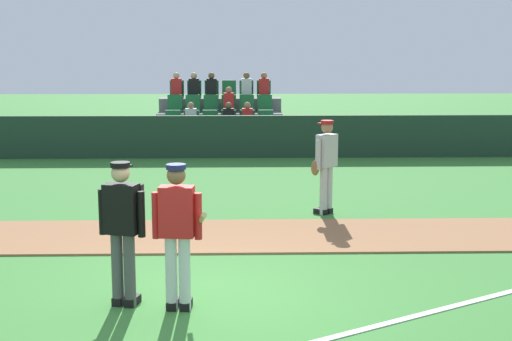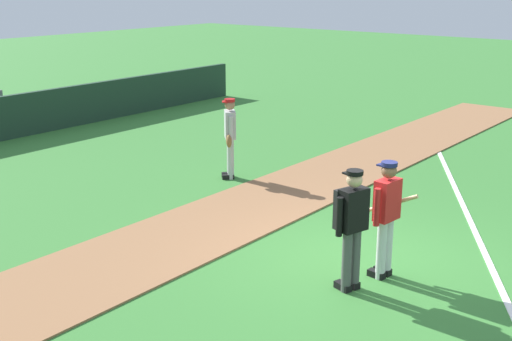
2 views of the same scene
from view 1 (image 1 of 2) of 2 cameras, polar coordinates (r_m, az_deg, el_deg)
The scene contains 8 objects.
ground_plane at distance 9.31m, azimuth -4.70°, elevation -9.81°, with size 80.00×80.00×0.00m, color #387A33.
infield_dirt_path at distance 12.13m, azimuth -3.93°, elevation -5.09°, with size 28.00×2.15×0.03m, color #936642.
foul_line_chalk at distance 9.17m, azimuth 14.52°, elevation -10.38°, with size 12.00×0.10×0.01m, color white.
dugout_fence at distance 20.58m, azimuth -2.94°, elevation 2.65°, with size 20.00×0.16×1.19m, color #1E3828.
stadium_bleachers at distance 22.45m, azimuth -2.82°, elevation 3.36°, with size 3.90×2.95×2.30m.
batter_red_jersey at distance 8.62m, azimuth -6.11°, elevation -4.70°, with size 0.66×0.79×1.76m.
umpire_home_plate at distance 8.87m, azimuth -10.34°, elevation -4.20°, with size 0.57×0.39×1.76m.
runner_grey_jersey at distance 13.60m, azimuth 5.46°, elevation 0.57°, with size 0.55×0.51×1.76m.
Camera 1 is at (0.52, -8.77, 3.09)m, focal length 51.32 mm.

